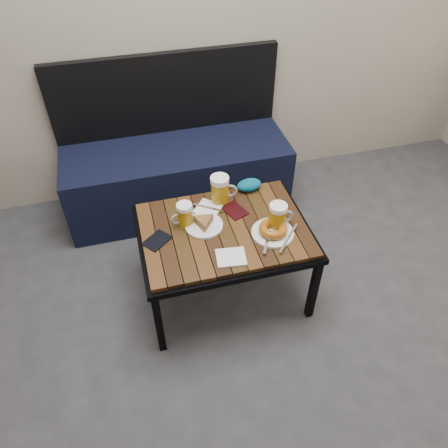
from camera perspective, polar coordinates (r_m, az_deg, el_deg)
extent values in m
cube|color=black|center=(2.87, -6.03, 6.04)|extent=(1.40, 0.50, 0.45)
cube|color=black|center=(2.81, -7.64, 16.54)|extent=(1.40, 0.05, 0.50)
cube|color=black|center=(2.11, -8.52, -12.72)|extent=(0.03, 0.03, 0.42)
cube|color=black|center=(2.25, 11.62, -8.38)|extent=(0.04, 0.03, 0.42)
cube|color=black|center=(2.47, -10.45, -2.20)|extent=(0.03, 0.04, 0.42)
cube|color=black|center=(2.60, 6.75, 0.92)|extent=(0.04, 0.04, 0.42)
cube|color=black|center=(2.15, 0.00, -1.26)|extent=(0.84, 0.62, 0.03)
cube|color=#3E250E|center=(2.14, 0.00, -0.76)|extent=(0.80, 0.58, 0.02)
cylinder|color=#AD7E0D|center=(2.12, -5.11, 1.00)|extent=(0.09, 0.09, 0.10)
cylinder|color=white|center=(2.08, -5.22, 2.27)|extent=(0.08, 0.08, 0.02)
torus|color=#8C999E|center=(2.11, -6.20, 0.66)|extent=(0.06, 0.02, 0.06)
cylinder|color=#AD7E0D|center=(2.24, -0.56, 4.24)|extent=(0.10, 0.10, 0.12)
cylinder|color=white|center=(2.19, -0.57, 5.79)|extent=(0.10, 0.10, 0.03)
torus|color=#8C999E|center=(2.25, 0.79, 4.35)|extent=(0.08, 0.02, 0.08)
cylinder|color=#AD7E0D|center=(2.11, 6.96, 0.74)|extent=(0.09, 0.09, 0.11)
cylinder|color=white|center=(2.07, 7.12, 2.15)|extent=(0.09, 0.09, 0.03)
torus|color=#8C999E|center=(2.13, 8.16, 0.99)|extent=(0.07, 0.01, 0.07)
cylinder|color=white|center=(2.14, -2.64, -0.19)|extent=(0.19, 0.19, 0.01)
cylinder|color=white|center=(2.11, 6.37, -1.16)|extent=(0.21, 0.21, 0.01)
torus|color=#88450C|center=(2.09, 6.43, -0.60)|extent=(0.14, 0.14, 0.04)
cube|color=#A5A8AD|center=(2.08, 8.44, -1.78)|extent=(0.15, 0.17, 0.00)
cube|color=#A5A8AD|center=(2.05, 5.65, -2.34)|extent=(0.09, 0.14, 0.00)
cube|color=white|center=(2.23, -2.08, 2.04)|extent=(0.17, 0.17, 0.01)
cube|color=#A5A8AD|center=(2.23, -2.08, 2.15)|extent=(0.14, 0.10, 0.00)
cube|color=white|center=(1.99, 0.92, -4.36)|extent=(0.15, 0.13, 0.01)
cube|color=black|center=(2.09, -8.73, -2.15)|extent=(0.15, 0.15, 0.01)
cube|color=black|center=(2.22, 1.39, 1.78)|extent=(0.13, 0.15, 0.01)
ellipsoid|color=#044B76|center=(2.34, 3.30, 5.12)|extent=(0.14, 0.10, 0.06)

